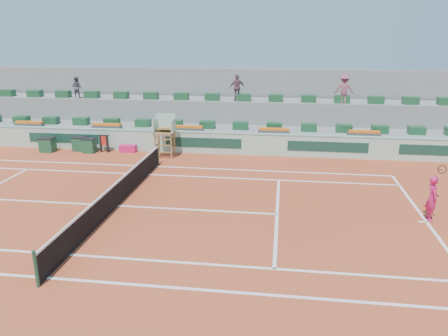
# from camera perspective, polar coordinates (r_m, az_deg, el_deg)

# --- Properties ---
(ground) EXTENTS (90.00, 90.00, 0.00)m
(ground) POSITION_cam_1_polar(r_m,az_deg,el_deg) (18.18, -13.74, -4.82)
(ground) COLOR #A53D20
(ground) RESTS_ON ground
(seating_tier_lower) EXTENTS (36.00, 4.00, 1.20)m
(seating_tier_lower) POSITION_cam_1_polar(r_m,az_deg,el_deg) (27.78, -5.92, 4.49)
(seating_tier_lower) COLOR gray
(seating_tier_lower) RESTS_ON ground
(seating_tier_upper) EXTENTS (36.00, 2.40, 2.60)m
(seating_tier_upper) POSITION_cam_1_polar(r_m,az_deg,el_deg) (29.16, -5.23, 6.52)
(seating_tier_upper) COLOR gray
(seating_tier_upper) RESTS_ON ground
(stadium_back_wall) EXTENTS (36.00, 0.40, 4.40)m
(stadium_back_wall) POSITION_cam_1_polar(r_m,az_deg,el_deg) (30.56, -4.61, 8.74)
(stadium_back_wall) COLOR gray
(stadium_back_wall) RESTS_ON ground
(player_bag) EXTENTS (0.95, 0.42, 0.42)m
(player_bag) POSITION_cam_1_polar(r_m,az_deg,el_deg) (26.16, -12.44, 2.50)
(player_bag) COLOR #D41B65
(player_bag) RESTS_ON ground
(spectator_left) EXTENTS (0.70, 0.56, 1.39)m
(spectator_left) POSITION_cam_1_polar(r_m,az_deg,el_deg) (30.48, -18.70, 9.96)
(spectator_left) COLOR #4F4F5C
(spectator_left) RESTS_ON seating_tier_upper
(spectator_mid) EXTENTS (1.04, 0.72, 1.64)m
(spectator_mid) POSITION_cam_1_polar(r_m,az_deg,el_deg) (27.64, 1.74, 10.45)
(spectator_mid) COLOR #6F4A5A
(spectator_mid) RESTS_ON seating_tier_upper
(spectator_right) EXTENTS (1.17, 0.73, 1.74)m
(spectator_right) POSITION_cam_1_polar(r_m,az_deg,el_deg) (27.57, 15.42, 9.93)
(spectator_right) COLOR #8F4756
(spectator_right) RESTS_ON seating_tier_upper
(court_lines) EXTENTS (23.89, 11.09, 0.01)m
(court_lines) POSITION_cam_1_polar(r_m,az_deg,el_deg) (18.17, -13.74, -4.81)
(court_lines) COLOR white
(court_lines) RESTS_ON ground
(tennis_net) EXTENTS (0.10, 11.97, 1.10)m
(tennis_net) POSITION_cam_1_polar(r_m,az_deg,el_deg) (17.99, -13.85, -3.26)
(tennis_net) COLOR black
(tennis_net) RESTS_ON ground
(advertising_hoarding) EXTENTS (36.00, 0.34, 1.26)m
(advertising_hoarding) POSITION_cam_1_polar(r_m,az_deg,el_deg) (25.69, -7.02, 3.49)
(advertising_hoarding) COLOR #A2CCB6
(advertising_hoarding) RESTS_ON ground
(umpire_chair) EXTENTS (1.10, 0.90, 2.40)m
(umpire_chair) POSITION_cam_1_polar(r_m,az_deg,el_deg) (24.55, -7.73, 5.00)
(umpire_chair) COLOR olive
(umpire_chair) RESTS_ON ground
(seat_row_lower) EXTENTS (32.90, 0.60, 0.44)m
(seat_row_lower) POSITION_cam_1_polar(r_m,az_deg,el_deg) (26.76, -6.43, 5.78)
(seat_row_lower) COLOR #194D29
(seat_row_lower) RESTS_ON seating_tier_lower
(seat_row_upper) EXTENTS (32.90, 0.60, 0.44)m
(seat_row_upper) POSITION_cam_1_polar(r_m,az_deg,el_deg) (28.34, -5.59, 9.32)
(seat_row_upper) COLOR #194D29
(seat_row_upper) RESTS_ON seating_tier_upper
(flower_planters) EXTENTS (26.80, 0.36, 0.28)m
(flower_planters) POSITION_cam_1_polar(r_m,az_deg,el_deg) (26.43, -10.01, 5.30)
(flower_planters) COLOR #454545
(flower_planters) RESTS_ON seating_tier_lower
(drink_cooler_a) EXTENTS (0.73, 0.63, 0.84)m
(drink_cooler_a) POSITION_cam_1_polar(r_m,az_deg,el_deg) (26.58, -17.22, 2.83)
(drink_cooler_a) COLOR #184A2E
(drink_cooler_a) RESTS_ON ground
(drink_cooler_b) EXTENTS (0.82, 0.71, 0.84)m
(drink_cooler_b) POSITION_cam_1_polar(r_m,az_deg,el_deg) (27.20, -18.26, 3.05)
(drink_cooler_b) COLOR #184A2E
(drink_cooler_b) RESTS_ON ground
(drink_cooler_c) EXTENTS (0.83, 0.71, 0.84)m
(drink_cooler_c) POSITION_cam_1_polar(r_m,az_deg,el_deg) (27.60, -22.06, 2.85)
(drink_cooler_c) COLOR #184A2E
(drink_cooler_c) RESTS_ON ground
(towel_rack) EXTENTS (0.68, 0.11, 1.03)m
(towel_rack) POSITION_cam_1_polar(r_m,az_deg,el_deg) (26.37, -15.40, 3.28)
(towel_rack) COLOR black
(towel_rack) RESTS_ON ground
(tennis_player) EXTENTS (0.44, 0.88, 2.28)m
(tennis_player) POSITION_cam_1_polar(r_m,az_deg,el_deg) (17.84, 25.56, -3.55)
(tennis_player) COLOR #D41B65
(tennis_player) RESTS_ON ground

